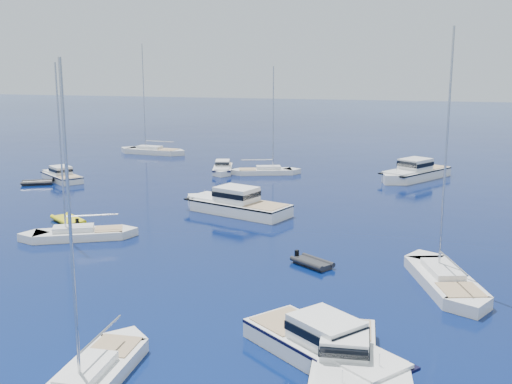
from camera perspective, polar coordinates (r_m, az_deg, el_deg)
ground at (r=35.77m, az=-10.44°, el=-11.13°), size 400.00×400.00×0.00m
motor_cruiser_near at (r=29.79m, az=8.02°, el=-15.98°), size 3.68×9.51×2.44m
motor_cruiser_right at (r=30.57m, az=6.61°, el=-15.17°), size 10.15×8.91×2.73m
motor_cruiser_centre at (r=58.30m, az=-1.97°, el=-1.88°), size 12.46×7.49×3.13m
motor_cruiser_far_l at (r=77.51m, az=-17.37°, el=1.03°), size 8.24×7.02×2.19m
motor_cruiser_distant at (r=77.06m, az=14.17°, el=1.15°), size 9.45×12.00×3.12m
motor_cruiser_horizon at (r=79.32m, az=-3.06°, el=1.80°), size 4.20×7.90×1.98m
sailboat_fore at (r=29.54m, az=-14.76°, el=-16.54°), size 3.06×10.01×14.54m
sailboat_mid_r at (r=41.43m, az=16.78°, el=-8.20°), size 6.21×11.59×16.52m
sailboat_mid_l at (r=51.86m, az=-15.84°, el=-4.09°), size 9.83×6.61×14.30m
sailboat_centre at (r=78.12m, az=0.87°, el=1.66°), size 9.63×5.41×13.75m
sailboat_far_l at (r=96.61m, az=-9.43°, el=3.47°), size 11.78×4.17×16.95m
tender_yellow at (r=57.16m, az=-16.76°, el=-2.67°), size 4.45×4.05×0.95m
tender_grey_near at (r=43.59m, az=5.15°, el=-6.71°), size 3.58×3.27×0.95m
tender_grey_far at (r=75.71m, az=-19.32°, el=0.65°), size 4.12×3.44×0.95m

